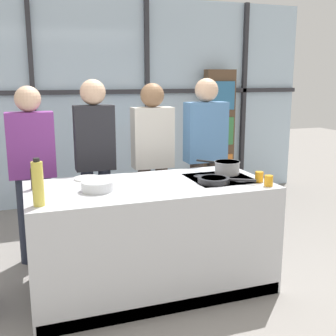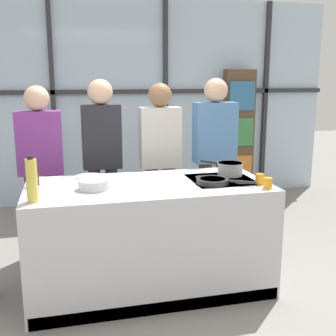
# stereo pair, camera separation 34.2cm
# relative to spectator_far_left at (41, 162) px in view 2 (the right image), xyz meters

# --- Properties ---
(ground_plane) EXTENTS (18.00, 18.00, 0.00)m
(ground_plane) POSITION_rel_spectator_far_left_xyz_m (0.87, -0.85, -0.95)
(ground_plane) COLOR gray
(back_window_wall) EXTENTS (6.40, 0.10, 2.80)m
(back_window_wall) POSITION_rel_spectator_far_left_xyz_m (0.87, 1.81, 0.45)
(back_window_wall) COLOR silver
(back_window_wall) RESTS_ON ground_plane
(bookshelf) EXTENTS (0.45, 0.19, 1.84)m
(bookshelf) POSITION_rel_spectator_far_left_xyz_m (2.70, 1.62, -0.03)
(bookshelf) COLOR brown
(bookshelf) RESTS_ON ground_plane
(demo_island) EXTENTS (1.94, 0.93, 0.89)m
(demo_island) POSITION_rel_spectator_far_left_xyz_m (0.87, -0.85, -0.51)
(demo_island) COLOR silver
(demo_island) RESTS_ON ground_plane
(spectator_far_left) EXTENTS (0.42, 0.23, 1.66)m
(spectator_far_left) POSITION_rel_spectator_far_left_xyz_m (0.00, 0.00, 0.00)
(spectator_far_left) COLOR #232838
(spectator_far_left) RESTS_ON ground_plane
(spectator_center_left) EXTENTS (0.38, 0.24, 1.72)m
(spectator_center_left) POSITION_rel_spectator_far_left_xyz_m (0.58, 0.00, 0.06)
(spectator_center_left) COLOR #232838
(spectator_center_left) RESTS_ON ground_plane
(spectator_center_right) EXTENTS (0.41, 0.24, 1.68)m
(spectator_center_right) POSITION_rel_spectator_far_left_xyz_m (1.16, 0.00, 0.02)
(spectator_center_right) COLOR #47382D
(spectator_center_right) RESTS_ON ground_plane
(spectator_far_right) EXTENTS (0.43, 0.24, 1.73)m
(spectator_far_right) POSITION_rel_spectator_far_left_xyz_m (1.74, 0.00, 0.04)
(spectator_far_right) COLOR #47382D
(spectator_far_right) RESTS_ON ground_plane
(frying_pan) EXTENTS (0.43, 0.31, 0.04)m
(frying_pan) POSITION_rel_spectator_far_left_xyz_m (1.38, -0.98, -0.03)
(frying_pan) COLOR #232326
(frying_pan) RESTS_ON demo_island
(saucepan) EXTENTS (0.31, 0.35, 0.11)m
(saucepan) POSITION_rel_spectator_far_left_xyz_m (1.62, -0.72, 0.00)
(saucepan) COLOR silver
(saucepan) RESTS_ON demo_island
(white_plate) EXTENTS (0.24, 0.24, 0.01)m
(white_plate) POSITION_rel_spectator_far_left_xyz_m (0.43, -0.51, -0.05)
(white_plate) COLOR white
(white_plate) RESTS_ON demo_island
(mixing_bowl) EXTENTS (0.24, 0.24, 0.07)m
(mixing_bowl) POSITION_rel_spectator_far_left_xyz_m (0.44, -0.91, -0.02)
(mixing_bowl) COLOR silver
(mixing_bowl) RESTS_ON demo_island
(oil_bottle) EXTENTS (0.08, 0.08, 0.33)m
(oil_bottle) POSITION_rel_spectator_far_left_xyz_m (0.00, -1.15, 0.10)
(oil_bottle) COLOR #E0CC4C
(oil_bottle) RESTS_ON demo_island
(pepper_grinder) EXTENTS (0.05, 0.05, 0.20)m
(pepper_grinder) POSITION_rel_spectator_far_left_xyz_m (-0.01, -0.69, 0.03)
(pepper_grinder) COLOR #332319
(pepper_grinder) RESTS_ON demo_island
(juice_glass_near) EXTENTS (0.07, 0.07, 0.09)m
(juice_glass_near) POSITION_rel_spectator_far_left_xyz_m (1.74, -1.21, -0.02)
(juice_glass_near) COLOR orange
(juice_glass_near) RESTS_ON demo_island
(juice_glass_far) EXTENTS (0.07, 0.07, 0.09)m
(juice_glass_far) POSITION_rel_spectator_far_left_xyz_m (1.74, -1.07, -0.02)
(juice_glass_far) COLOR orange
(juice_glass_far) RESTS_ON demo_island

